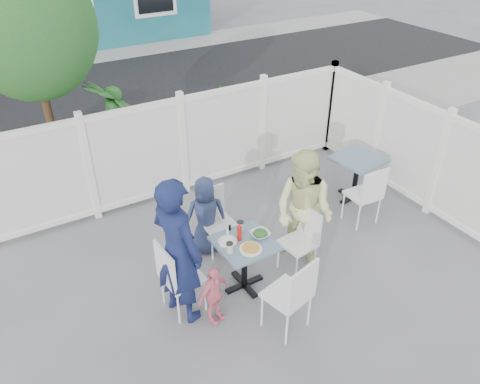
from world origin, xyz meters
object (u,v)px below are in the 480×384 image
chair_near (293,292)px  spare_table (357,167)px  boy (206,216)px  toddler (214,295)px  man (178,251)px  woman (304,212)px  main_table (244,252)px  chair_right (302,236)px  chair_left (176,274)px  chair_back (215,215)px

chair_near → spare_table: bearing=20.4°
boy → toddler: bearing=86.7°
man → woman: bearing=-109.4°
spare_table → boy: 2.57m
boy → toddler: size_ratio=1.46×
main_table → woman: woman is taller
main_table → spare_table: bearing=18.1°
toddler → chair_right: bearing=-7.4°
woman → chair_left: bearing=-111.9°
man → main_table: bearing=-110.1°
spare_table → main_table: bearing=-161.9°
chair_left → chair_right: chair_left is taller
chair_near → toddler: bearing=125.6°
chair_back → man: man is taller
main_table → spare_table: (2.50, 0.82, 0.03)m
chair_left → chair_right: size_ratio=1.09×
chair_left → chair_near: 1.30m
chair_left → man: (0.03, -0.04, 0.34)m
woman → boy: woman is taller
main_table → spare_table: spare_table is taller
main_table → chair_back: chair_back is taller
toddler → chair_back: bearing=44.9°
chair_back → toddler: 1.33m
man → toddler: man is taller
main_table → chair_left: size_ratio=0.72×
chair_near → man: 1.30m
main_table → toddler: size_ratio=0.90×
chair_left → chair_near: size_ratio=0.98×
chair_right → chair_near: (-0.71, -0.78, 0.06)m
main_table → chair_left: (-0.86, 0.04, 0.02)m
spare_table → man: man is taller
chair_right → boy: size_ratio=0.78×
chair_back → spare_table: bearing=178.3°
main_table → chair_near: 0.85m
chair_back → woman: (0.80, -0.85, 0.29)m
chair_near → man: man is taller
chair_back → man: (-0.88, -0.86, 0.38)m
main_table → chair_left: 0.86m
spare_table → chair_right: chair_right is taller
woman → boy: size_ratio=1.45×
chair_back → toddler: size_ratio=1.17×
man → chair_back: bearing=-65.4°
main_table → chair_back: bearing=86.2°
main_table → man: bearing=179.6°
chair_left → boy: bearing=131.1°
spare_table → chair_right: 1.92m
chair_left → main_table: bearing=82.0°
chair_right → boy: 1.28m
chair_back → man: bearing=43.7°
chair_left → woman: bearing=83.9°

